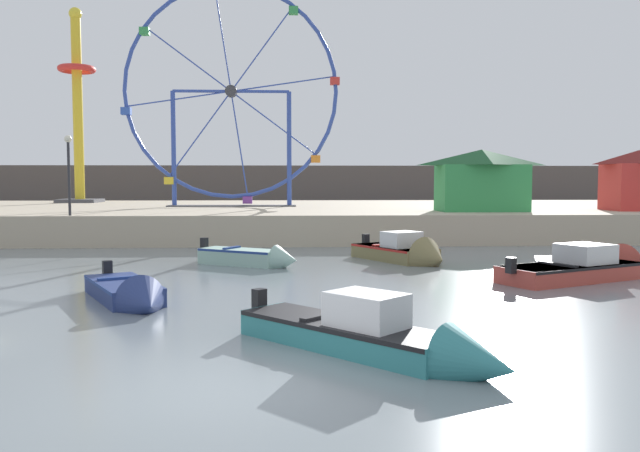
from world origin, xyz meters
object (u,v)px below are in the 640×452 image
ferris_wheel_blue_frame (231,95)px  drop_tower_yellow_tower (78,109)px  motorboat_seafoam (253,257)px  carnival_booth_green_kiosk (481,179)px  promenade_lamp_near (69,162)px  motorboat_faded_red (597,267)px  motorboat_olive_wood (408,253)px  motorboat_teal_painted (381,338)px  motorboat_navy_blue (130,294)px

ferris_wheel_blue_frame → drop_tower_yellow_tower: size_ratio=0.96×
motorboat_seafoam → carnival_booth_green_kiosk: carnival_booth_green_kiosk is taller
carnival_booth_green_kiosk → promenade_lamp_near: (-19.44, -3.35, 0.72)m
motorboat_faded_red → motorboat_olive_wood: motorboat_olive_wood is taller
ferris_wheel_blue_frame → promenade_lamp_near: ferris_wheel_blue_frame is taller
carnival_booth_green_kiosk → promenade_lamp_near: bearing=-170.0°
motorboat_teal_painted → promenade_lamp_near: (-11.21, 18.39, 3.42)m
motorboat_olive_wood → promenade_lamp_near: (-13.96, 6.00, 3.40)m
motorboat_teal_painted → motorboat_navy_blue: 7.18m
motorboat_teal_painted → promenade_lamp_near: size_ratio=1.29×
ferris_wheel_blue_frame → promenade_lamp_near: (-6.22, -10.32, -4.36)m
ferris_wheel_blue_frame → drop_tower_yellow_tower: bearing=144.9°
carnival_booth_green_kiosk → ferris_wheel_blue_frame: bearing=152.4°
motorboat_faded_red → promenade_lamp_near: bearing=126.4°
motorboat_seafoam → carnival_booth_green_kiosk: 15.15m
motorboat_olive_wood → promenade_lamp_near: size_ratio=1.28×
motorboat_olive_wood → drop_tower_yellow_tower: bearing=-170.4°
motorboat_faded_red → promenade_lamp_near: 21.71m
motorboat_teal_painted → motorboat_navy_blue: (-5.28, 4.86, -0.08)m
ferris_wheel_blue_frame → motorboat_navy_blue: bearing=-90.7°
motorboat_seafoam → drop_tower_yellow_tower: (-13.96, 25.27, 7.85)m
motorboat_navy_blue → promenade_lamp_near: (-5.93, 13.52, 3.50)m
motorboat_olive_wood → drop_tower_yellow_tower: (-19.48, 24.56, 7.81)m
carnival_booth_green_kiosk → motorboat_olive_wood: bearing=-120.2°
motorboat_seafoam → motorboat_olive_wood: size_ratio=0.83×
motorboat_olive_wood → carnival_booth_green_kiosk: size_ratio=0.95×
promenade_lamp_near → motorboat_seafoam: bearing=-38.5°
motorboat_olive_wood → carnival_booth_green_kiosk: 11.16m
motorboat_faded_red → promenade_lamp_near: size_ratio=1.68×
ferris_wheel_blue_frame → promenade_lamp_near: bearing=-121.1°
motorboat_navy_blue → motorboat_seafoam: bearing=132.1°
motorboat_faded_red → carnival_booth_green_kiosk: (0.52, 13.43, 2.70)m
motorboat_teal_painted → promenade_lamp_near: 21.80m
motorboat_seafoam → drop_tower_yellow_tower: 29.92m
motorboat_faded_red → carnival_booth_green_kiosk: size_ratio=1.25×
ferris_wheel_blue_frame → promenade_lamp_near: 12.81m
drop_tower_yellow_tower → promenade_lamp_near: size_ratio=3.94×
ferris_wheel_blue_frame → carnival_booth_green_kiosk: ferris_wheel_blue_frame is taller
motorboat_olive_wood → motorboat_teal_painted: bearing=-41.3°
drop_tower_yellow_tower → promenade_lamp_near: (5.53, -18.57, -4.41)m
motorboat_teal_painted → motorboat_olive_wood: bearing=123.3°
motorboat_teal_painted → carnival_booth_green_kiosk: 23.40m
motorboat_teal_painted → motorboat_seafoam: 12.01m
motorboat_teal_painted → motorboat_faded_red: 11.33m
motorboat_seafoam → ferris_wheel_blue_frame: bearing=128.2°
motorboat_teal_painted → motorboat_seafoam: motorboat_teal_painted is taller
ferris_wheel_blue_frame → carnival_booth_green_kiosk: (13.22, -6.97, -5.08)m
motorboat_olive_wood → ferris_wheel_blue_frame: bearing=176.5°
ferris_wheel_blue_frame → drop_tower_yellow_tower: drop_tower_yellow_tower is taller
motorboat_faded_red → ferris_wheel_blue_frame: 25.25m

